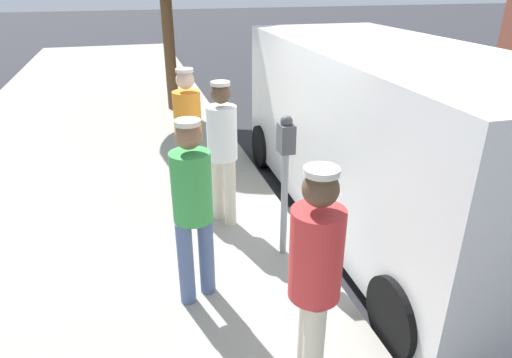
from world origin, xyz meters
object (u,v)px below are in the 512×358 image
Objects in this scene: parked_van at (386,132)px; pedestrian_in_white at (222,145)px; pedestrian_in_red at (315,274)px; pedestrian_in_green at (193,203)px; parking_meter_near at (285,163)px; pedestrian_in_orange at (188,128)px.

pedestrian_in_white is at bearing -5.60° from parked_van.
pedestrian_in_red is at bearing 51.05° from parked_van.
pedestrian_in_red is (-0.60, 1.22, 0.02)m from pedestrian_in_green.
parked_van is at bearing -156.67° from parking_meter_near.
parked_van reaches higher than pedestrian_in_red.
parking_meter_near is 1.73m from pedestrian_in_red.
pedestrian_in_red reaches higher than parking_meter_near.
pedestrian_in_red is 3.00m from parked_van.
parked_van is at bearing -155.86° from pedestrian_in_green.
pedestrian_in_green is at bearing 24.14° from parked_van.
pedestrian_in_orange is 3.24m from pedestrian_in_red.
pedestrian_in_green is 0.99× the size of pedestrian_in_red.
parking_meter_near is at bearing -102.86° from pedestrian_in_red.
pedestrian_in_white is (-0.53, -1.31, -0.00)m from pedestrian_in_green.
pedestrian_in_white is 0.98× the size of pedestrian_in_orange.
pedestrian_in_green is at bearing 67.99° from pedestrian_in_white.
parking_meter_near is at bearing -154.64° from pedestrian_in_green.
pedestrian_in_green is (0.99, 0.47, -0.06)m from parking_meter_near.
pedestrian_in_green reaches higher than parking_meter_near.
pedestrian_in_red reaches higher than pedestrian_in_orange.
pedestrian_in_orange is 2.42m from parked_van.
pedestrian_in_orange is at bearing -96.82° from pedestrian_in_green.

